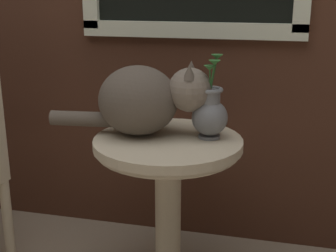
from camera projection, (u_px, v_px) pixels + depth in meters
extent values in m
cube|color=beige|center=(191.00, 30.00, 2.06)|extent=(1.01, 0.03, 0.07)
cylinder|color=beige|center=(168.00, 215.00, 1.86)|extent=(0.10, 0.10, 0.58)
cylinder|color=beige|center=(168.00, 143.00, 1.78)|extent=(0.57, 0.57, 0.03)
torus|color=beige|center=(168.00, 150.00, 1.78)|extent=(0.55, 0.55, 0.02)
cylinder|color=beige|center=(8.00, 222.00, 2.04)|extent=(0.04, 0.04, 0.40)
ellipsoid|color=brown|center=(138.00, 101.00, 1.79)|extent=(0.34, 0.30, 0.27)
sphere|color=#76695D|center=(190.00, 90.00, 1.75)|extent=(0.17, 0.17, 0.17)
cone|color=brown|center=(189.00, 72.00, 1.68)|extent=(0.05, 0.05, 0.06)
cone|color=brown|center=(191.00, 68.00, 1.77)|extent=(0.05, 0.05, 0.06)
cylinder|color=brown|center=(85.00, 119.00, 1.83)|extent=(0.28, 0.09, 0.06)
cylinder|color=slate|center=(209.00, 136.00, 1.78)|extent=(0.08, 0.08, 0.01)
ellipsoid|color=slate|center=(210.00, 118.00, 1.76)|extent=(0.14, 0.14, 0.14)
cylinder|color=slate|center=(210.00, 97.00, 1.73)|extent=(0.08, 0.08, 0.06)
torus|color=slate|center=(210.00, 90.00, 1.73)|extent=(0.10, 0.10, 0.02)
cylinder|color=#2D662D|center=(210.00, 79.00, 1.71)|extent=(0.01, 0.02, 0.09)
cone|color=#2D662D|center=(210.00, 68.00, 1.69)|extent=(0.04, 0.04, 0.02)
cylinder|color=#2D662D|center=(212.00, 76.00, 1.70)|extent=(0.02, 0.03, 0.11)
cone|color=#2D662D|center=(215.00, 63.00, 1.67)|extent=(0.04, 0.04, 0.02)
cylinder|color=#2D662D|center=(214.00, 74.00, 1.71)|extent=(0.03, 0.02, 0.12)
cone|color=#2D662D|center=(217.00, 57.00, 1.70)|extent=(0.04, 0.04, 0.02)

